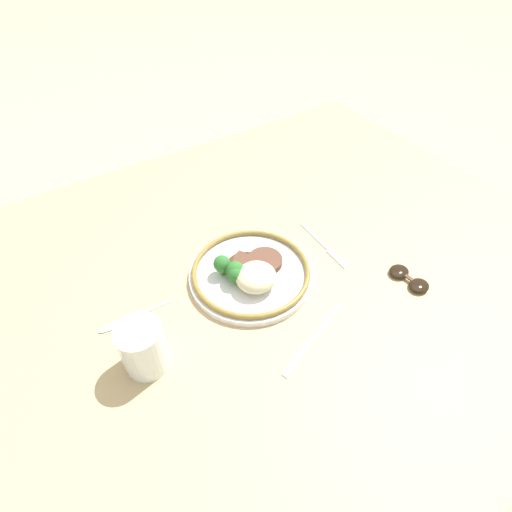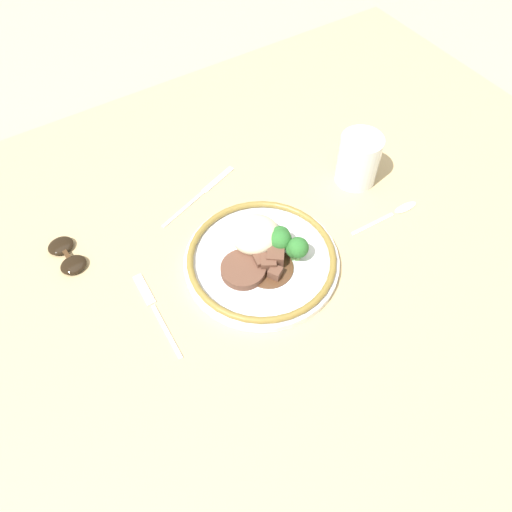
% 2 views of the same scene
% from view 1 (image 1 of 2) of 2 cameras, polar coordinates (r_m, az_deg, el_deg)
% --- Properties ---
extents(ground_plane, '(8.00, 8.00, 0.00)m').
position_cam_1_polar(ground_plane, '(0.94, -0.70, -4.68)').
color(ground_plane, tan).
extents(dining_table, '(1.55, 1.18, 0.04)m').
position_cam_1_polar(dining_table, '(0.92, -0.71, -3.84)').
color(dining_table, tan).
rests_on(dining_table, ground).
extents(plate, '(0.28, 0.28, 0.07)m').
position_cam_1_polar(plate, '(0.89, -0.76, -2.37)').
color(plate, white).
rests_on(plate, dining_table).
extents(juice_glass, '(0.08, 0.08, 0.11)m').
position_cam_1_polar(juice_glass, '(0.77, -15.76, -12.76)').
color(juice_glass, orange).
rests_on(juice_glass, dining_table).
extents(fork, '(0.02, 0.19, 0.00)m').
position_cam_1_polar(fork, '(0.99, 10.11, 1.06)').
color(fork, silver).
rests_on(fork, dining_table).
extents(knife, '(0.20, 0.08, 0.00)m').
position_cam_1_polar(knife, '(0.81, 7.96, -12.00)').
color(knife, silver).
rests_on(knife, dining_table).
extents(spoon, '(0.16, 0.02, 0.01)m').
position_cam_1_polar(spoon, '(0.87, -18.80, -8.98)').
color(spoon, silver).
rests_on(spoon, dining_table).
extents(sunglasses, '(0.06, 0.10, 0.01)m').
position_cam_1_polar(sunglasses, '(0.96, 20.99, -3.01)').
color(sunglasses, black).
rests_on(sunglasses, dining_table).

